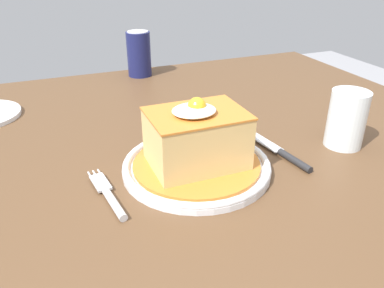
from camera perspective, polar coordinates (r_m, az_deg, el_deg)
The scene contains 7 objects.
dining_table at distance 0.77m, azimuth -1.40°, elevation -7.14°, with size 1.24×1.04×0.77m.
main_plate at distance 0.64m, azimuth 0.68°, elevation -3.24°, with size 0.24×0.24×0.02m.
sandwich_meal at distance 0.61m, azimuth 0.69°, elevation 0.46°, with size 0.21×0.21×0.12m.
fork at distance 0.58m, azimuth -12.06°, elevation -7.60°, with size 0.03×0.14×0.01m.
knife at distance 0.70m, azimuth 13.58°, elevation -1.54°, with size 0.04×0.17×0.01m.
soda_can at distance 1.12m, azimuth -7.84°, elevation 13.04°, with size 0.07×0.07×0.12m.
drinking_glass at distance 0.76m, azimuth 21.78°, elevation 2.93°, with size 0.07×0.07×0.10m.
Camera 1 is at (-0.22, -0.60, 1.11)m, focal length 36.15 mm.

